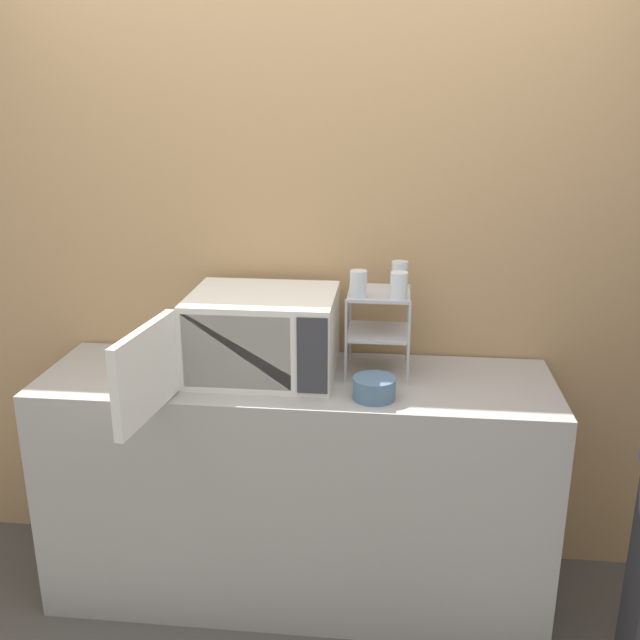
% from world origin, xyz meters
% --- Properties ---
extents(ground_plane, '(12.00, 12.00, 0.00)m').
position_xyz_m(ground_plane, '(0.00, 0.00, 0.00)').
color(ground_plane, '#4C4742').
extents(wall_back, '(8.00, 0.06, 2.60)m').
position_xyz_m(wall_back, '(0.00, 0.62, 1.30)').
color(wall_back, tan).
rests_on(wall_back, ground_plane).
extents(counter, '(1.93, 0.58, 0.94)m').
position_xyz_m(counter, '(0.00, 0.29, 0.47)').
color(counter, '#9E9993').
rests_on(counter, ground_plane).
extents(microwave, '(0.62, 0.85, 0.31)m').
position_xyz_m(microwave, '(-0.14, 0.30, 1.09)').
color(microwave, silver).
rests_on(microwave, counter).
extents(dish_rack, '(0.24, 0.25, 0.32)m').
position_xyz_m(dish_rack, '(0.30, 0.38, 1.16)').
color(dish_rack, '#B2B2B7').
rests_on(dish_rack, counter).
extents(glass_front_left, '(0.06, 0.06, 0.10)m').
position_xyz_m(glass_front_left, '(0.23, 0.30, 1.30)').
color(glass_front_left, silver).
rests_on(glass_front_left, dish_rack).
extents(glass_back_right, '(0.06, 0.06, 0.10)m').
position_xyz_m(glass_back_right, '(0.38, 0.46, 1.30)').
color(glass_back_right, silver).
rests_on(glass_back_right, dish_rack).
extents(glass_front_right, '(0.06, 0.06, 0.10)m').
position_xyz_m(glass_front_right, '(0.38, 0.29, 1.30)').
color(glass_front_right, silver).
rests_on(glass_front_right, dish_rack).
extents(bowl, '(0.15, 0.15, 0.08)m').
position_xyz_m(bowl, '(0.30, 0.13, 0.97)').
color(bowl, slate).
rests_on(bowl, counter).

